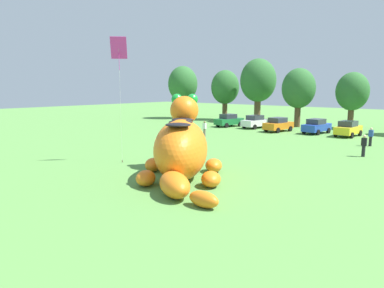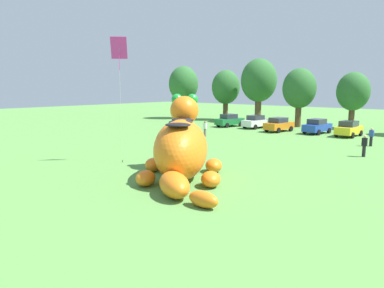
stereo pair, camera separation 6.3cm
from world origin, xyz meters
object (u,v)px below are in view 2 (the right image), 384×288
Objects in this scene: car_green at (229,120)px; tethered_flying_kite at (119,50)px; spectator_mid_field at (190,134)px; car_orange at (279,125)px; car_blue at (317,126)px; giant_inflatable_creature at (181,148)px; car_white at (256,122)px; spectator_wandering at (364,146)px; car_yellow at (349,129)px; spectator_near_inflatable at (371,137)px; spectator_by_cars at (205,129)px.

tethered_flying_kite is at bearing -72.56° from car_green.
spectator_mid_field is 0.20× the size of tethered_flying_kite.
car_orange and car_blue have the same top height.
giant_inflatable_creature is 27.46m from car_white.
tethered_flying_kite is (-0.10, -23.60, 7.00)m from car_orange.
car_blue is (4.24, 1.21, 0.00)m from car_orange.
spectator_wandering is 19.72m from tethered_flying_kite.
car_green is 11.96m from car_blue.
spectator_wandering is (8.19, -11.29, -0.01)m from car_blue.
car_green is 7.74m from car_orange.
spectator_mid_field is (-10.19, -14.70, -0.01)m from car_yellow.
spectator_near_inflatable is at bearing 33.92° from spectator_mid_field.
giant_inflatable_creature is at bearing -85.63° from car_blue.
car_green is 10.71m from spectator_by_cars.
car_yellow is 2.44× the size of spectator_mid_field.
giant_inflatable_creature is 24.97m from car_orange.
car_yellow is at bearing 1.62° from car_green.
spectator_near_inflatable and spectator_wandering have the same top height.
spectator_by_cars is at bearing -138.30° from car_yellow.
spectator_mid_field is 4.51m from spectator_by_cars.
car_green and car_yellow have the same top height.
spectator_by_cars is 1.00× the size of spectator_wandering.
giant_inflatable_creature reaches higher than spectator_by_cars.
car_blue reaches higher than spectator_mid_field.
spectator_near_inflatable is at bearing -20.70° from car_orange.
giant_inflatable_creature is at bearing -50.99° from spectator_mid_field.
tethered_flying_kite is at bearing -74.92° from spectator_by_cars.
spectator_mid_field is at bearing -69.46° from car_green.
tethered_flying_kite is (-4.33, -24.82, 7.00)m from car_blue.
car_green is 2.55× the size of spectator_by_cars.
car_orange is at bearing 80.15° from spectator_mid_field.
tethered_flying_kite is (3.86, -24.93, 7.00)m from car_white.
car_green is 1.04× the size of car_yellow.
car_green is 2.55× the size of spectator_near_inflatable.
car_orange is 2.51× the size of spectator_by_cars.
car_green is 1.02× the size of car_white.
car_blue is at bearing 125.96° from spectator_wandering.
car_green is (-13.89, 24.81, -0.94)m from giant_inflatable_creature.
car_white reaches higher than spectator_mid_field.
car_blue is 2.49× the size of spectator_mid_field.
giant_inflatable_creature is at bearing -5.23° from tethered_flying_kite.
car_green reaches higher than spectator_wandering.
car_orange is 1.03× the size of car_yellow.
giant_inflatable_creature is at bearing -60.76° from car_green.
spectator_mid_field is 15.22m from spectator_wandering.
spectator_by_cars is (3.78, -10.02, -0.01)m from car_green.
car_orange reaches higher than spectator_mid_field.
car_blue reaches higher than spectator_by_cars.
car_green is 19.80m from spectator_near_inflatable.
car_green and car_orange have the same top height.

